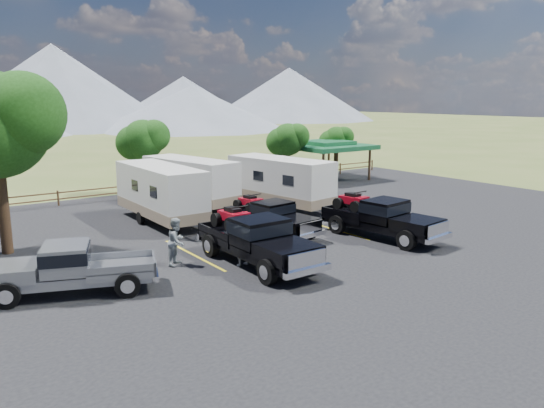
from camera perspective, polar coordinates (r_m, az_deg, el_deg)
ground at (r=23.62m, az=9.29°, el=-5.36°), size 320.00×320.00×0.00m
asphalt_lot at (r=25.73m, az=4.58°, el=-3.78°), size 44.00×34.00×0.04m
stall_lines at (r=26.47m, az=3.19°, el=-3.28°), size 12.12×5.50×0.01m
tree_ne_a at (r=41.51m, az=1.69°, el=6.92°), size 3.11×2.92×4.76m
tree_ne_b at (r=46.14m, az=6.92°, el=6.86°), size 2.77×2.59×4.27m
tree_north at (r=37.78m, az=-13.73°, el=6.69°), size 3.46×3.24×5.25m
rail_fence at (r=39.37m, az=-7.78°, el=2.36°), size 36.12×0.12×1.00m
pavilion at (r=44.10m, az=5.89°, el=6.23°), size 6.20×6.20×3.22m
rig_left at (r=21.58m, az=-1.74°, el=-3.78°), size 2.34×6.60×2.20m
rig_center at (r=26.27m, az=-0.24°, el=-1.35°), size 2.50×5.80×1.88m
rig_right at (r=26.21m, az=11.56°, el=-1.37°), size 2.81×6.50×2.10m
trailer_left at (r=29.22m, az=-11.90°, el=1.15°), size 2.39×8.89×3.10m
trailer_center at (r=33.02m, az=-8.79°, el=2.35°), size 3.48×8.69×3.01m
trailer_right at (r=32.25m, az=0.86°, el=2.34°), size 3.37×8.93×3.09m
pickup_silver at (r=19.73m, az=-20.77°, el=-6.44°), size 6.18×3.84×1.77m
person_a at (r=21.48m, az=-3.26°, el=-4.10°), size 0.77×0.56×1.95m
person_b at (r=21.88m, az=-10.20°, el=-3.97°), size 1.21×1.17×1.96m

